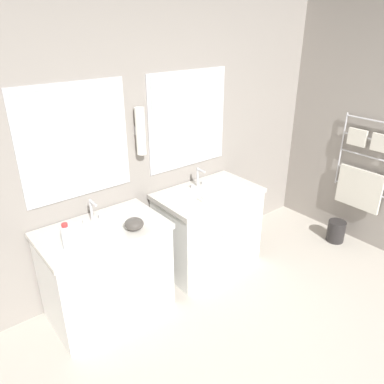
{
  "coord_description": "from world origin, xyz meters",
  "views": [
    {
      "loc": [
        -1.69,
        -0.63,
        2.36
      ],
      "look_at": [
        0.03,
        1.52,
        1.08
      ],
      "focal_mm": 35.0,
      "sensor_mm": 36.0,
      "label": 1
    }
  ],
  "objects_px": {
    "amenity_bowl": "(134,224)",
    "vanity_left": "(109,272)",
    "toiletry_bottle": "(66,237)",
    "vanity_right": "(210,229)",
    "waste_bin": "(336,231)"
  },
  "relations": [
    {
      "from": "amenity_bowl",
      "to": "vanity_left",
      "type": "bearing_deg",
      "value": 146.88
    },
    {
      "from": "toiletry_bottle",
      "to": "amenity_bowl",
      "type": "height_order",
      "value": "toiletry_bottle"
    },
    {
      "from": "toiletry_bottle",
      "to": "amenity_bowl",
      "type": "relative_size",
      "value": 1.32
    },
    {
      "from": "vanity_right",
      "to": "toiletry_bottle",
      "type": "distance_m",
      "value": 1.54
    },
    {
      "from": "vanity_left",
      "to": "vanity_right",
      "type": "bearing_deg",
      "value": 0.0
    },
    {
      "from": "amenity_bowl",
      "to": "waste_bin",
      "type": "bearing_deg",
      "value": -10.52
    },
    {
      "from": "vanity_right",
      "to": "amenity_bowl",
      "type": "relative_size",
      "value": 6.51
    },
    {
      "from": "vanity_left",
      "to": "waste_bin",
      "type": "xyz_separation_m",
      "value": [
        2.58,
        -0.57,
        -0.29
      ]
    },
    {
      "from": "vanity_left",
      "to": "vanity_right",
      "type": "height_order",
      "value": "same"
    },
    {
      "from": "vanity_left",
      "to": "toiletry_bottle",
      "type": "distance_m",
      "value": 0.6
    },
    {
      "from": "amenity_bowl",
      "to": "waste_bin",
      "type": "distance_m",
      "value": 2.53
    },
    {
      "from": "toiletry_bottle",
      "to": "vanity_left",
      "type": "bearing_deg",
      "value": 11.21
    },
    {
      "from": "vanity_left",
      "to": "amenity_bowl",
      "type": "bearing_deg",
      "value": -33.12
    },
    {
      "from": "amenity_bowl",
      "to": "vanity_right",
      "type": "bearing_deg",
      "value": 8.06
    },
    {
      "from": "vanity_right",
      "to": "toiletry_bottle",
      "type": "height_order",
      "value": "toiletry_bottle"
    }
  ]
}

